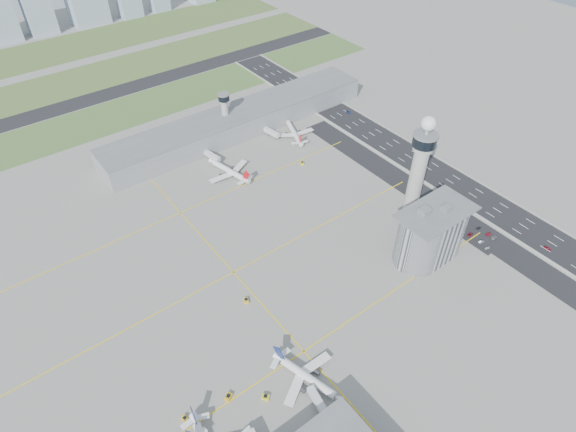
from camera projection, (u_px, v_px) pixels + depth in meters
ground at (328, 272)px, 254.85m from camera, size 1000.00×1000.00×0.00m
grass_strip_0 at (123, 113)px, 379.91m from camera, size 480.00×50.00×0.08m
grass_strip_1 at (89, 79)px, 424.61m from camera, size 480.00×60.00×0.08m
grass_strip_2 at (61, 49)px, 472.29m from camera, size 480.00×70.00×0.08m
runway at (106, 95)px, 401.95m from camera, size 480.00×22.00×0.10m
highway at (465, 190)px, 306.56m from camera, size 28.00×500.00×0.10m
barrier_left at (451, 198)px, 299.89m from camera, size 0.60×500.00×1.20m
barrier_right at (479, 182)px, 312.49m from camera, size 0.60×500.00×1.20m
landside_road at (452, 214)px, 289.35m from camera, size 18.00×260.00×0.08m
parking_lot at (466, 227)px, 281.30m from camera, size 20.00×44.00×0.10m
taxiway_line_h_0 at (304, 351)px, 218.97m from camera, size 260.00×0.60×0.01m
taxiway_line_h_1 at (234, 272)px, 254.73m from camera, size 260.00×0.60×0.01m
taxiway_line_h_2 at (180, 213)px, 290.48m from camera, size 260.00×0.60×0.01m
taxiway_line_v at (234, 272)px, 254.73m from camera, size 0.60×260.00×0.01m
control_tower at (420, 163)px, 268.70m from camera, size 14.00×14.00×64.50m
secondary_tower at (225, 110)px, 345.23m from camera, size 8.60×8.60×31.90m
admin_building at (431, 233)px, 254.95m from camera, size 42.00×24.00×33.50m
terminal_pier at (239, 121)px, 355.79m from camera, size 210.00×32.00×15.80m
airplane_near_c at (308, 375)px, 204.55m from camera, size 39.60×43.38×10.19m
airplane_far_a at (228, 168)px, 316.09m from camera, size 39.39×43.80×10.64m
airplane_far_b at (294, 129)px, 352.10m from camera, size 41.53×44.70×10.13m
jet_bridge_near_2 at (327, 418)px, 192.75m from camera, size 5.39×14.31×5.70m
jet_bridge_far_0 at (206, 154)px, 332.52m from camera, size 5.39×14.31×5.70m
jet_bridge_far_1 at (265, 130)px, 355.01m from camera, size 5.39×14.31×5.70m
tug_0 at (185, 419)px, 194.75m from camera, size 2.41×3.19×1.70m
tug_1 at (228, 397)px, 201.58m from camera, size 4.10×3.66×1.98m
tug_2 at (265, 397)px, 201.58m from camera, size 3.78×3.91×1.88m
tug_3 at (246, 300)px, 239.67m from camera, size 3.40×3.91×1.90m
tug_4 at (240, 166)px, 324.66m from camera, size 3.10×2.26×1.71m
tug_5 at (302, 163)px, 327.63m from camera, size 3.12×3.58×1.74m
car_lot_0 at (487, 248)px, 267.42m from camera, size 3.60×1.70×1.19m
car_lot_1 at (481, 241)px, 271.16m from camera, size 4.09×1.91×1.30m
car_lot_2 at (470, 234)px, 275.55m from camera, size 4.13×2.08×1.12m
car_lot_3 at (455, 227)px, 280.37m from camera, size 4.55×1.91×1.31m
car_lot_4 at (450, 223)px, 282.87m from camera, size 3.97×2.04×1.30m
car_lot_5 at (439, 213)px, 289.51m from camera, size 3.88×1.68×1.24m
car_lot_6 at (494, 238)px, 273.58m from camera, size 4.46×2.21×1.22m
car_lot_7 at (489, 234)px, 275.84m from camera, size 4.15×2.18×1.15m
car_lot_8 at (478, 228)px, 279.59m from camera, size 3.33×1.50×1.11m
car_lot_9 at (466, 218)px, 286.25m from camera, size 3.86×1.87×1.22m
car_lot_10 at (459, 213)px, 289.35m from camera, size 4.59×2.44×1.23m
car_lot_11 at (449, 208)px, 292.73m from camera, size 4.43×2.30×1.23m
car_hw_0 at (548, 248)px, 267.24m from camera, size 1.79×3.84×1.27m
car_hw_1 at (418, 162)px, 328.96m from camera, size 1.61×3.51×1.11m
car_hw_2 at (348, 112)px, 379.66m from camera, size 2.75×4.90×1.30m
car_hw_4 at (286, 88)px, 410.30m from camera, size 1.78×3.78×1.25m
skyline_bldg_10 at (129, 4)px, 531.08m from camera, size 23.01×18.41×27.75m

